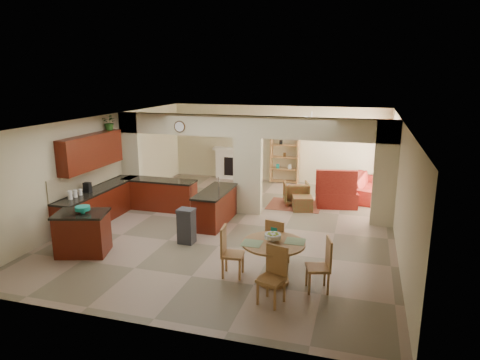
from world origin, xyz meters
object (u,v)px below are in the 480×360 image
(kitchen_island, at_px, (83,233))
(armchair, at_px, (296,193))
(dining_table, at_px, (273,256))
(sofa, at_px, (367,186))

(kitchen_island, relative_size, armchair, 1.70)
(dining_table, height_order, armchair, dining_table)
(dining_table, bearing_deg, kitchen_island, 178.24)
(kitchen_island, distance_m, sofa, 8.91)
(kitchen_island, relative_size, sofa, 0.54)
(dining_table, xyz_separation_m, armchair, (-0.40, 5.25, -0.19))
(dining_table, bearing_deg, sofa, 75.77)
(dining_table, relative_size, armchair, 1.59)
(sofa, distance_m, armchair, 2.54)
(kitchen_island, bearing_deg, sofa, 30.58)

